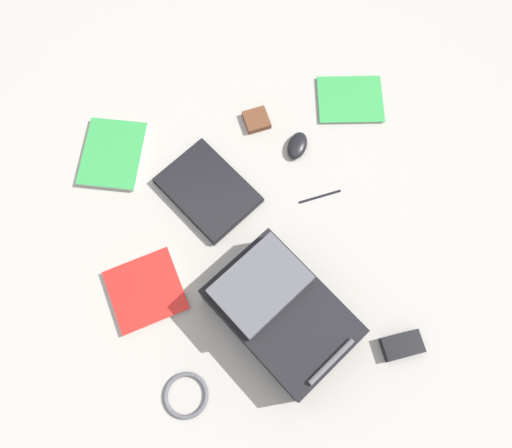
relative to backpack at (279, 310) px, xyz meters
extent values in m
plane|color=gray|center=(0.29, 0.05, -0.08)|extent=(3.70, 3.70, 0.00)
cube|color=black|center=(-0.01, -0.01, -0.01)|extent=(0.51, 0.46, 0.13)
cube|color=#4C4C51|center=(0.07, 0.04, 0.08)|extent=(0.29, 0.32, 0.05)
cylinder|color=#4C4C51|center=(-0.18, -0.11, 0.06)|extent=(0.10, 0.15, 0.02)
cube|color=black|center=(0.45, 0.14, -0.07)|extent=(0.39, 0.36, 0.02)
cube|color=black|center=(0.45, 0.14, -0.05)|extent=(0.38, 0.36, 0.01)
cube|color=silver|center=(0.16, 0.40, -0.07)|extent=(0.25, 0.25, 0.02)
cube|color=red|center=(0.16, 0.40, -0.06)|extent=(0.26, 0.26, 0.00)
cube|color=silver|center=(0.66, 0.45, -0.07)|extent=(0.30, 0.26, 0.02)
cube|color=#2D8C3F|center=(0.66, 0.45, -0.06)|extent=(0.31, 0.27, 0.00)
cube|color=silver|center=(0.70, -0.42, -0.07)|extent=(0.22, 0.26, 0.01)
cube|color=#2D8C3F|center=(0.70, -0.42, -0.07)|extent=(0.23, 0.27, 0.00)
ellipsoid|color=black|center=(0.56, -0.19, -0.06)|extent=(0.13, 0.11, 0.03)
torus|color=#4C4C51|center=(-0.18, 0.32, -0.07)|extent=(0.14, 0.14, 0.01)
cube|color=black|center=(-0.17, -0.35, -0.06)|extent=(0.08, 0.12, 0.04)
cylinder|color=black|center=(0.36, -0.22, -0.07)|extent=(0.02, 0.15, 0.01)
cube|color=#59331E|center=(0.69, -0.07, -0.07)|extent=(0.09, 0.09, 0.02)
camera|label=1|loc=(-0.19, 0.11, 1.47)|focal=34.15mm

